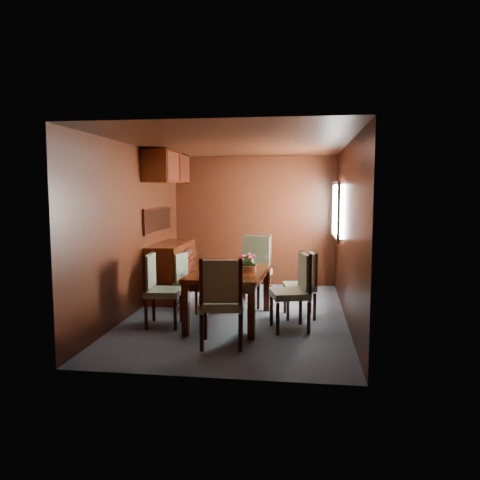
# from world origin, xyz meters

# --- Properties ---
(ground) EXTENTS (4.50, 4.50, 0.00)m
(ground) POSITION_xyz_m (0.00, 0.00, 0.00)
(ground) COLOR #333D45
(ground) RESTS_ON ground
(room_shell) EXTENTS (3.06, 4.52, 2.41)m
(room_shell) POSITION_xyz_m (-0.10, 0.33, 1.63)
(room_shell) COLOR black
(room_shell) RESTS_ON ground
(sideboard) EXTENTS (0.48, 1.40, 0.90)m
(sideboard) POSITION_xyz_m (-1.25, 1.00, 0.45)
(sideboard) COLOR #351206
(sideboard) RESTS_ON ground
(dining_table) EXTENTS (1.01, 1.54, 0.70)m
(dining_table) POSITION_xyz_m (-0.06, -0.36, 0.60)
(dining_table) COLOR #351206
(dining_table) RESTS_ON ground
(chair_left_near) EXTENTS (0.46, 0.48, 0.96)m
(chair_left_near) POSITION_xyz_m (-0.96, -0.64, 0.53)
(chair_left_near) COLOR black
(chair_left_near) RESTS_ON ground
(chair_left_far) EXTENTS (0.47, 0.48, 0.86)m
(chair_left_far) POSITION_xyz_m (-0.79, 0.18, 0.48)
(chair_left_far) COLOR black
(chair_left_far) RESTS_ON ground
(chair_right_near) EXTENTS (0.56, 0.57, 0.99)m
(chair_right_near) POSITION_xyz_m (0.82, -0.58, 0.55)
(chair_right_near) COLOR black
(chair_right_near) RESTS_ON ground
(chair_right_far) EXTENTS (0.48, 0.50, 0.92)m
(chair_right_far) POSITION_xyz_m (0.93, 0.05, 0.51)
(chair_right_far) COLOR black
(chair_right_far) RESTS_ON ground
(chair_head) EXTENTS (0.54, 0.52, 1.03)m
(chair_head) POSITION_xyz_m (0.01, -1.39, 0.57)
(chair_head) COLOR black
(chair_head) RESTS_ON ground
(chair_foot) EXTENTS (0.65, 0.63, 1.08)m
(chair_foot) POSITION_xyz_m (0.14, 0.73, 0.60)
(chair_foot) COLOR black
(chair_foot) RESTS_ON ground
(flower_centerpiece) EXTENTS (0.25, 0.25, 0.25)m
(flower_centerpiece) POSITION_xyz_m (0.18, -0.33, 0.82)
(flower_centerpiece) COLOR #B06836
(flower_centerpiece) RESTS_ON dining_table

